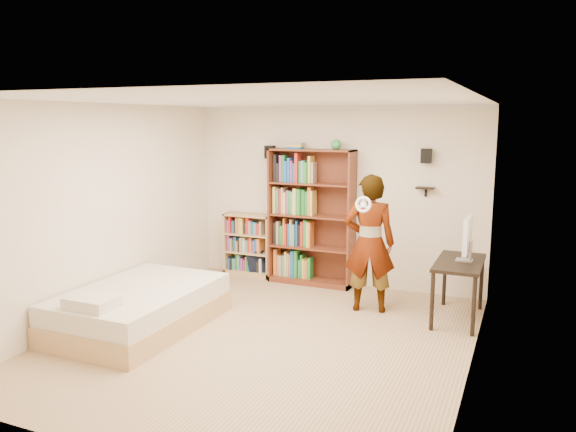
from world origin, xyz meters
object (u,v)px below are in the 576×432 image
Objects in this scene: tall_bookshelf at (311,217)px; low_bookshelf at (249,245)px; daybed at (139,303)px; computer_desk at (458,290)px; person at (370,243)px.

tall_bookshelf is 1.21m from low_bookshelf.
tall_bookshelf reaches higher than daybed.
low_bookshelf is 0.90× the size of computer_desk.
computer_desk is 1.25m from person.
low_bookshelf is 3.46m from computer_desk.
tall_bookshelf is 2.48m from computer_desk.
computer_desk is (2.27, -0.75, -0.65)m from tall_bookshelf.
low_bookshelf is (-1.09, 0.04, -0.53)m from tall_bookshelf.
tall_bookshelf reaches higher than low_bookshelf.
tall_bookshelf is 1.14× the size of person.
tall_bookshelf is 2.95m from daybed.
low_bookshelf is at bearing 177.89° from tall_bookshelf.
low_bookshelf is at bearing -36.07° from person.
tall_bookshelf is at bearing -2.11° from low_bookshelf.
computer_desk is (3.36, -0.79, -0.12)m from low_bookshelf.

